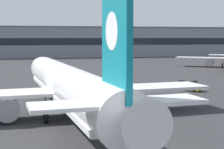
{
  "coord_description": "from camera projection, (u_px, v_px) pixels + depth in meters",
  "views": [
    {
      "loc": [
        -8.35,
        -24.42,
        8.38
      ],
      "look_at": [
        0.85,
        16.52,
        4.05
      ],
      "focal_mm": 57.96,
      "sensor_mm": 36.0,
      "label": 1
    }
  ],
  "objects": [
    {
      "name": "service_car_third",
      "position": [
        188.0,
        86.0,
        56.94
      ],
      "size": [
        3.77,
        4.51,
        1.79
      ],
      "color": "yellow",
      "rests_on": "ground"
    },
    {
      "name": "terminal_building",
      "position": [
        79.0,
        42.0,
        152.96
      ],
      "size": [
        166.24,
        12.4,
        12.87
      ],
      "color": "gray",
      "rests_on": "ground"
    },
    {
      "name": "airliner_foreground",
      "position": [
        68.0,
        85.0,
        37.73
      ],
      "size": [
        32.31,
        41.52,
        11.65
      ],
      "color": "white",
      "rests_on": "ground"
    },
    {
      "name": "safety_cone_by_nose_gear",
      "position": [
        68.0,
        91.0,
        54.99
      ],
      "size": [
        0.44,
        0.44,
        0.55
      ],
      "color": "orange",
      "rests_on": "ground"
    },
    {
      "name": "taxiway_centreline",
      "position": [
        87.0,
        92.0,
        55.5
      ],
      "size": [
        0.67,
        180.0,
        0.01
      ],
      "primitive_type": "cube",
      "rotation": [
        0.0,
        0.0,
        0.0
      ],
      "color": "yellow",
      "rests_on": "ground"
    }
  ]
}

